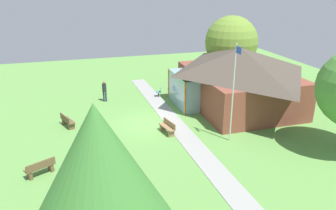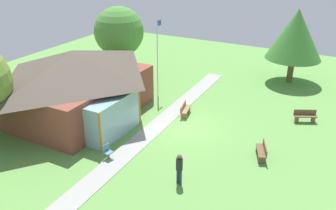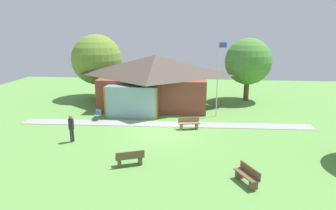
{
  "view_description": "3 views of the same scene",
  "coord_description": "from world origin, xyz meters",
  "px_view_note": "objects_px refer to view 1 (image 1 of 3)",
  "views": [
    {
      "loc": [
        20.41,
        -4.73,
        9.27
      ],
      "look_at": [
        -0.03,
        1.38,
        1.22
      ],
      "focal_mm": 35.14,
      "sensor_mm": 36.0,
      "label": 1
    },
    {
      "loc": [
        -18.87,
        -9.01,
        11.16
      ],
      "look_at": [
        0.77,
        1.57,
        1.02
      ],
      "focal_mm": 38.6,
      "sensor_mm": 36.0,
      "label": 2
    },
    {
      "loc": [
        2.29,
        -19.96,
        7.1
      ],
      "look_at": [
        0.23,
        1.94,
        1.43
      ],
      "focal_mm": 32.76,
      "sensor_mm": 36.0,
      "label": 3
    }
  ],
  "objects_px": {
    "bench_rear_near_path": "(168,127)",
    "tree_behind_pavilion_left": "(231,42)",
    "pavilion": "(237,77)",
    "bench_front_right": "(40,168)",
    "bench_front_center": "(67,121)",
    "visitor_strolling_lawn": "(104,90)",
    "tree_far_east": "(99,172)",
    "patio_chair_west": "(159,92)",
    "flagpole": "(233,90)"
  },
  "relations": [
    {
      "from": "patio_chair_west",
      "to": "pavilion",
      "type": "bearing_deg",
      "value": -110.31
    },
    {
      "from": "bench_front_right",
      "to": "tree_far_east",
      "type": "xyz_separation_m",
      "value": [
        7.34,
        2.49,
        3.77
      ]
    },
    {
      "from": "flagpole",
      "to": "visitor_strolling_lawn",
      "type": "distance_m",
      "value": 11.72
    },
    {
      "from": "visitor_strolling_lawn",
      "to": "tree_far_east",
      "type": "height_order",
      "value": "tree_far_east"
    },
    {
      "from": "visitor_strolling_lawn",
      "to": "tree_behind_pavilion_left",
      "type": "relative_size",
      "value": 0.27
    },
    {
      "from": "bench_front_right",
      "to": "bench_front_center",
      "type": "bearing_deg",
      "value": 50.24
    },
    {
      "from": "pavilion",
      "to": "tree_far_east",
      "type": "height_order",
      "value": "tree_far_east"
    },
    {
      "from": "bench_rear_near_path",
      "to": "bench_front_right",
      "type": "distance_m",
      "value": 8.13
    },
    {
      "from": "pavilion",
      "to": "tree_far_east",
      "type": "xyz_separation_m",
      "value": [
        13.57,
        -11.7,
        1.78
      ]
    },
    {
      "from": "bench_front_right",
      "to": "tree_behind_pavilion_left",
      "type": "xyz_separation_m",
      "value": [
        -12.39,
        16.69,
        3.46
      ]
    },
    {
      "from": "pavilion",
      "to": "flagpole",
      "type": "xyz_separation_m",
      "value": [
        5.47,
        -3.21,
        0.93
      ]
    },
    {
      "from": "bench_front_center",
      "to": "bench_front_right",
      "type": "height_order",
      "value": "same"
    },
    {
      "from": "flagpole",
      "to": "tree_behind_pavilion_left",
      "type": "relative_size",
      "value": 0.95
    },
    {
      "from": "bench_rear_near_path",
      "to": "tree_behind_pavilion_left",
      "type": "relative_size",
      "value": 0.25
    },
    {
      "from": "bench_front_center",
      "to": "pavilion",
      "type": "bearing_deg",
      "value": 70.04
    },
    {
      "from": "flagpole",
      "to": "tree_behind_pavilion_left",
      "type": "height_order",
      "value": "tree_behind_pavilion_left"
    },
    {
      "from": "flagpole",
      "to": "bench_front_center",
      "type": "distance_m",
      "value": 11.24
    },
    {
      "from": "pavilion",
      "to": "flagpole",
      "type": "relative_size",
      "value": 1.68
    },
    {
      "from": "tree_behind_pavilion_left",
      "to": "tree_far_east",
      "type": "height_order",
      "value": "tree_behind_pavilion_left"
    },
    {
      "from": "pavilion",
      "to": "bench_rear_near_path",
      "type": "height_order",
      "value": "pavilion"
    },
    {
      "from": "flagpole",
      "to": "visitor_strolling_lawn",
      "type": "height_order",
      "value": "flagpole"
    },
    {
      "from": "bench_front_right",
      "to": "tree_behind_pavilion_left",
      "type": "height_order",
      "value": "tree_behind_pavilion_left"
    },
    {
      "from": "bench_rear_near_path",
      "to": "patio_chair_west",
      "type": "relative_size",
      "value": 1.81
    },
    {
      "from": "visitor_strolling_lawn",
      "to": "tree_behind_pavilion_left",
      "type": "bearing_deg",
      "value": 27.02
    },
    {
      "from": "flagpole",
      "to": "patio_chair_west",
      "type": "height_order",
      "value": "flagpole"
    },
    {
      "from": "patio_chair_west",
      "to": "visitor_strolling_lawn",
      "type": "xyz_separation_m",
      "value": [
        -0.17,
        -4.57,
        0.61
      ]
    },
    {
      "from": "pavilion",
      "to": "tree_behind_pavilion_left",
      "type": "xyz_separation_m",
      "value": [
        -6.16,
        2.5,
        1.48
      ]
    },
    {
      "from": "pavilion",
      "to": "bench_front_center",
      "type": "relative_size",
      "value": 6.52
    },
    {
      "from": "bench_front_center",
      "to": "tree_behind_pavilion_left",
      "type": "xyz_separation_m",
      "value": [
        -6.57,
        15.31,
        3.46
      ]
    },
    {
      "from": "bench_front_center",
      "to": "visitor_strolling_lawn",
      "type": "bearing_deg",
      "value": 123.52
    },
    {
      "from": "flagpole",
      "to": "patio_chair_west",
      "type": "distance_m",
      "value": 9.89
    },
    {
      "from": "visitor_strolling_lawn",
      "to": "tree_behind_pavilion_left",
      "type": "xyz_separation_m",
      "value": [
        -2.22,
        12.3,
        2.84
      ]
    },
    {
      "from": "visitor_strolling_lawn",
      "to": "tree_far_east",
      "type": "relative_size",
      "value": 0.28
    },
    {
      "from": "bench_front_center",
      "to": "patio_chair_west",
      "type": "bearing_deg",
      "value": 97.09
    },
    {
      "from": "bench_front_center",
      "to": "bench_rear_near_path",
      "type": "relative_size",
      "value": 1.0
    },
    {
      "from": "flagpole",
      "to": "tree_far_east",
      "type": "bearing_deg",
      "value": -46.37
    },
    {
      "from": "visitor_strolling_lawn",
      "to": "bench_front_center",
      "type": "bearing_deg",
      "value": -107.86
    },
    {
      "from": "patio_chair_west",
      "to": "visitor_strolling_lawn",
      "type": "height_order",
      "value": "visitor_strolling_lawn"
    },
    {
      "from": "bench_front_center",
      "to": "bench_front_right",
      "type": "distance_m",
      "value": 5.97
    },
    {
      "from": "patio_chair_west",
      "to": "bench_rear_near_path",
      "type": "bearing_deg",
      "value": -175.41
    },
    {
      "from": "bench_front_right",
      "to": "patio_chair_west",
      "type": "bearing_deg",
      "value": 21.7
    },
    {
      "from": "visitor_strolling_lawn",
      "to": "tree_far_east",
      "type": "xyz_separation_m",
      "value": [
        17.51,
        -1.9,
        3.15
      ]
    },
    {
      "from": "bench_rear_near_path",
      "to": "tree_behind_pavilion_left",
      "type": "distance_m",
      "value": 13.59
    },
    {
      "from": "pavilion",
      "to": "bench_front_right",
      "type": "xyz_separation_m",
      "value": [
        6.23,
        -14.2,
        -1.99
      ]
    },
    {
      "from": "bench_front_center",
      "to": "tree_behind_pavilion_left",
      "type": "relative_size",
      "value": 0.24
    },
    {
      "from": "visitor_strolling_lawn",
      "to": "flagpole",
      "type": "bearing_deg",
      "value": -38.16
    },
    {
      "from": "pavilion",
      "to": "bench_front_right",
      "type": "distance_m",
      "value": 15.63
    },
    {
      "from": "bench_front_right",
      "to": "pavilion",
      "type": "bearing_deg",
      "value": -2.75
    },
    {
      "from": "bench_rear_near_path",
      "to": "tree_far_east",
      "type": "distance_m",
      "value": 12.05
    },
    {
      "from": "bench_rear_near_path",
      "to": "bench_front_right",
      "type": "bearing_deg",
      "value": 98.46
    }
  ]
}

